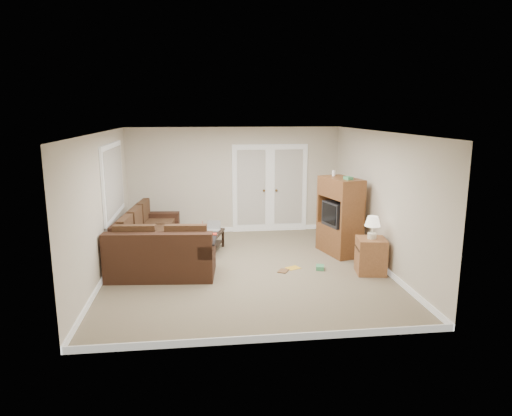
{
  "coord_description": "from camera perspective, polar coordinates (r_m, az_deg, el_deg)",
  "views": [
    {
      "loc": [
        -0.78,
        -7.96,
        2.85
      ],
      "look_at": [
        0.21,
        0.24,
        1.1
      ],
      "focal_mm": 32.0,
      "sensor_mm": 36.0,
      "label": 1
    }
  ],
  "objects": [
    {
      "name": "side_cabinet",
      "position": [
        8.43,
        14.18,
        -5.45
      ],
      "size": [
        0.57,
        0.57,
        1.05
      ],
      "rotation": [
        0.0,
        0.0,
        -0.16
      ],
      "color": "#9A6138",
      "rests_on": "floor"
    },
    {
      "name": "window_left",
      "position": [
        9.21,
        -17.41,
        3.3
      ],
      "size": [
        0.05,
        1.92,
        1.42
      ],
      "color": "white",
      "rests_on": "wall_left"
    },
    {
      "name": "wall_back",
      "position": [
        10.86,
        -2.73,
        3.48
      ],
      "size": [
        5.0,
        0.02,
        2.5
      ],
      "primitive_type": "cube",
      "color": "beige",
      "rests_on": "floor"
    },
    {
      "name": "baseboards",
      "position": [
        8.47,
        -1.26,
        -7.33
      ],
      "size": [
        5.0,
        5.5,
        0.1
      ],
      "primitive_type": null,
      "color": "white",
      "rests_on": "floor"
    },
    {
      "name": "coffee_table",
      "position": [
        9.45,
        -6.01,
        -4.24
      ],
      "size": [
        0.75,
        1.09,
        0.68
      ],
      "rotation": [
        0.0,
        0.0,
        -0.28
      ],
      "color": "black",
      "rests_on": "floor"
    },
    {
      "name": "floor",
      "position": [
        8.49,
        -1.25,
        -7.65
      ],
      "size": [
        5.5,
        5.5,
        0.0
      ],
      "primitive_type": "plane",
      "color": "gray",
      "rests_on": "ground"
    },
    {
      "name": "sectional_sofa",
      "position": [
        8.9,
        -12.65,
        -4.71
      ],
      "size": [
        1.95,
        2.97,
        0.87
      ],
      "rotation": [
        0.0,
        0.0,
        -0.09
      ],
      "color": "#3A2216",
      "rests_on": "floor"
    },
    {
      "name": "floor_greenbox",
      "position": [
        8.54,
        8.01,
        -7.37
      ],
      "size": [
        0.19,
        0.22,
        0.08
      ],
      "primitive_type": "cube",
      "rotation": [
        0.0,
        0.0,
        -0.28
      ],
      "color": "#469B63",
      "rests_on": "floor"
    },
    {
      "name": "wall_left",
      "position": [
        8.3,
        -18.74,
        0.21
      ],
      "size": [
        0.02,
        5.5,
        2.5
      ],
      "primitive_type": "cube",
      "color": "beige",
      "rests_on": "floor"
    },
    {
      "name": "french_doors",
      "position": [
        10.95,
        1.74,
        2.43
      ],
      "size": [
        1.8,
        0.05,
        2.13
      ],
      "color": "white",
      "rests_on": "floor"
    },
    {
      "name": "floor_magazine",
      "position": [
        8.57,
        4.65,
        -7.47
      ],
      "size": [
        0.31,
        0.28,
        0.01
      ],
      "primitive_type": "cube",
      "rotation": [
        0.0,
        0.0,
        0.43
      ],
      "color": "gold",
      "rests_on": "floor"
    },
    {
      "name": "ceiling",
      "position": [
        8.0,
        -1.34,
        9.46
      ],
      "size": [
        5.0,
        5.5,
        0.02
      ],
      "primitive_type": "cube",
      "color": "silver",
      "rests_on": "wall_back"
    },
    {
      "name": "wall_right",
      "position": [
        8.76,
        15.22,
        1.02
      ],
      "size": [
        0.02,
        5.5,
        2.5
      ],
      "primitive_type": "cube",
      "color": "beige",
      "rests_on": "floor"
    },
    {
      "name": "space_heater",
      "position": [
        11.15,
        8.53,
        -2.22
      ],
      "size": [
        0.13,
        0.11,
        0.29
      ],
      "primitive_type": "cube",
      "rotation": [
        0.0,
        0.0,
        0.18
      ],
      "color": "white",
      "rests_on": "floor"
    },
    {
      "name": "wall_front",
      "position": [
        5.5,
        1.54,
        -4.94
      ],
      "size": [
        5.0,
        0.02,
        2.5
      ],
      "primitive_type": "cube",
      "color": "beige",
      "rests_on": "floor"
    },
    {
      "name": "floor_book",
      "position": [
        8.41,
        2.89,
        -7.79
      ],
      "size": [
        0.25,
        0.27,
        0.02
      ],
      "primitive_type": "imported",
      "rotation": [
        0.0,
        0.0,
        -0.51
      ],
      "color": "brown",
      "rests_on": "floor"
    },
    {
      "name": "tv_armoire",
      "position": [
        9.37,
        10.43,
        -0.95
      ],
      "size": [
        0.77,
        1.08,
        1.67
      ],
      "rotation": [
        0.0,
        0.0,
        0.26
      ],
      "color": "brown",
      "rests_on": "floor"
    }
  ]
}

